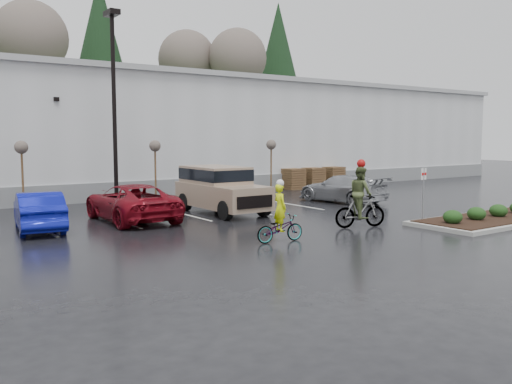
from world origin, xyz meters
TOP-DOWN VIEW (x-y plane):
  - ground at (0.00, 0.00)m, footprint 120.00×120.00m
  - warehouse at (0.00, 21.99)m, footprint 60.50×15.50m
  - wooded_ridge at (0.00, 45.00)m, footprint 80.00×25.00m
  - lamppost at (-4.00, 12.00)m, footprint 0.50×1.00m
  - sapling_west at (-8.00, 13.00)m, footprint 0.60×0.60m
  - sapling_mid at (-1.50, 13.00)m, footprint 0.60×0.60m
  - sapling_east at (6.00, 13.00)m, footprint 0.60×0.60m
  - pallet_stack_a at (8.50, 14.00)m, footprint 1.20×1.20m
  - pallet_stack_b at (10.20, 14.00)m, footprint 1.20×1.20m
  - pallet_stack_c at (12.00, 14.00)m, footprint 1.20×1.20m
  - curb_island at (7.00, -1.00)m, footprint 8.00×3.00m
  - mulch_bed at (7.00, -1.00)m, footprint 7.60×2.60m
  - shrub_a at (4.00, -1.00)m, footprint 0.70×0.70m
  - shrub_b at (5.50, -1.00)m, footprint 0.70×0.70m
  - shrub_c at (7.00, -1.00)m, footprint 0.70×0.70m
  - fire_lane_sign at (3.80, 0.20)m, footprint 0.30×0.05m
  - car_blue at (-8.66, 7.28)m, footprint 2.06×4.43m
  - car_red at (-5.08, 7.47)m, footprint 2.58×5.42m
  - suv_tan at (-0.95, 7.24)m, footprint 2.20×5.10m
  - car_far_silver at (6.22, 7.13)m, footprint 2.62×5.14m
  - cyclist_hivis at (-2.87, 0.54)m, footprint 1.72×0.75m
  - cyclist_olive at (1.27, 1.04)m, footprint 2.04×1.13m

SIDE VIEW (x-z plane):
  - ground at x=0.00m, z-range 0.00..0.00m
  - curb_island at x=7.00m, z-range 0.00..0.15m
  - mulch_bed at x=7.00m, z-range 0.15..0.19m
  - shrub_a at x=4.00m, z-range 0.15..0.67m
  - shrub_b at x=5.50m, z-range 0.15..0.67m
  - shrub_c at x=7.00m, z-range 0.15..0.67m
  - cyclist_hivis at x=-2.87m, z-range -0.37..1.65m
  - pallet_stack_a at x=8.50m, z-range 0.00..1.35m
  - pallet_stack_b at x=10.20m, z-range 0.00..1.35m
  - pallet_stack_c at x=12.00m, z-range 0.00..1.35m
  - car_blue at x=-8.66m, z-range 0.00..1.41m
  - car_far_silver at x=6.22m, z-range 0.00..1.43m
  - car_red at x=-5.08m, z-range 0.00..1.49m
  - cyclist_olive at x=1.27m, z-range -0.36..2.19m
  - suv_tan at x=-0.95m, z-range 0.00..2.06m
  - fire_lane_sign at x=3.80m, z-range 0.31..2.51m
  - sapling_west at x=-8.00m, z-range 1.13..4.33m
  - sapling_mid at x=-1.50m, z-range 1.13..4.33m
  - sapling_east at x=6.00m, z-range 1.13..4.33m
  - wooded_ridge at x=0.00m, z-range 0.00..6.00m
  - warehouse at x=0.00m, z-range 0.05..7.25m
  - lamppost at x=-4.00m, z-range 1.07..10.30m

